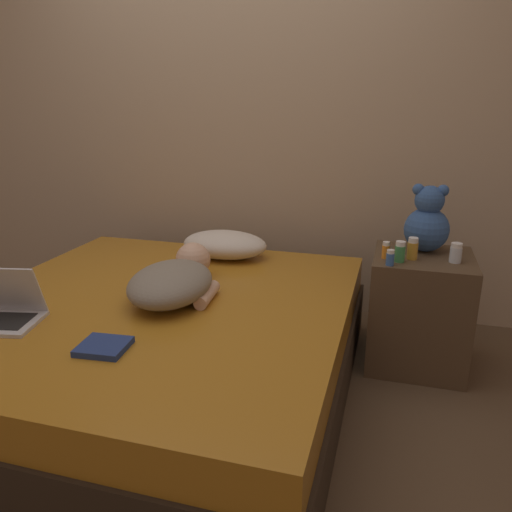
{
  "coord_description": "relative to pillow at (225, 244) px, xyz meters",
  "views": [
    {
      "loc": [
        1.03,
        -1.9,
        1.34
      ],
      "look_at": [
        0.41,
        0.23,
        0.63
      ],
      "focal_mm": 35.0,
      "sensor_mm": 36.0,
      "label": 1
    }
  ],
  "objects": [
    {
      "name": "wall_back",
      "position": [
        -0.09,
        0.5,
        0.77
      ],
      "size": [
        8.0,
        0.06,
        2.6
      ],
      "color": "tan",
      "rests_on": "ground_plane"
    },
    {
      "name": "bottle_green",
      "position": [
        0.97,
        -0.24,
        0.11
      ],
      "size": [
        0.05,
        0.05,
        0.1
      ],
      "color": "#3D8E4C",
      "rests_on": "nightstand"
    },
    {
      "name": "ground_plane",
      "position": [
        -0.09,
        -0.7,
        -0.53
      ],
      "size": [
        12.0,
        12.0,
        0.0
      ],
      "primitive_type": "plane",
      "color": "brown"
    },
    {
      "name": "person_lying",
      "position": [
        -0.02,
        -0.63,
        0.01
      ],
      "size": [
        0.4,
        0.69,
        0.18
      ],
      "rotation": [
        0.0,
        0.0,
        0.09
      ],
      "color": "gray",
      "rests_on": "bed"
    },
    {
      "name": "pillow",
      "position": [
        0.0,
        0.0,
        0.0
      ],
      "size": [
        0.49,
        0.32,
        0.15
      ],
      "color": "beige",
      "rests_on": "bed"
    },
    {
      "name": "bottle_blue",
      "position": [
        0.93,
        -0.31,
        0.1
      ],
      "size": [
        0.04,
        0.04,
        0.07
      ],
      "color": "#3866B2",
      "rests_on": "nightstand"
    },
    {
      "name": "teddy_bear",
      "position": [
        1.09,
        -0.02,
        0.21
      ],
      "size": [
        0.22,
        0.22,
        0.34
      ],
      "color": "#335693",
      "rests_on": "nightstand"
    },
    {
      "name": "nightstand",
      "position": [
        1.09,
        -0.11,
        -0.23
      ],
      "size": [
        0.48,
        0.47,
        0.59
      ],
      "color": "brown",
      "rests_on": "ground_plane"
    },
    {
      "name": "book",
      "position": [
        -0.06,
        -1.18,
        -0.07
      ],
      "size": [
        0.19,
        0.17,
        0.02
      ],
      "rotation": [
        0.0,
        0.0,
        0.09
      ],
      "color": "navy",
      "rests_on": "bed"
    },
    {
      "name": "bottle_clear",
      "position": [
        1.23,
        -0.18,
        0.11
      ],
      "size": [
        0.06,
        0.06,
        0.09
      ],
      "color": "silver",
      "rests_on": "nightstand"
    },
    {
      "name": "bottle_amber",
      "position": [
        1.03,
        -0.18,
        0.11
      ],
      "size": [
        0.05,
        0.05,
        0.11
      ],
      "color": "gold",
      "rests_on": "nightstand"
    },
    {
      "name": "bottle_orange",
      "position": [
        0.9,
        -0.2,
        0.1
      ],
      "size": [
        0.04,
        0.04,
        0.08
      ],
      "color": "orange",
      "rests_on": "nightstand"
    },
    {
      "name": "bed",
      "position": [
        -0.09,
        -0.7,
        -0.31
      ],
      "size": [
        1.76,
        1.86,
        0.45
      ],
      "color": "#2D2319",
      "rests_on": "ground_plane"
    }
  ]
}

